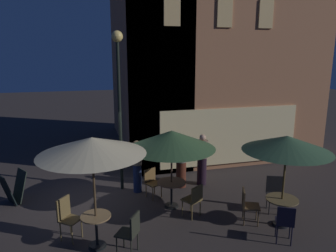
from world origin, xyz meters
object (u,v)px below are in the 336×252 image
object	(u,v)px
cafe_chair_0	(131,230)
cafe_chair_5	(247,203)
street_lamp_near_corner	(119,83)
cafe_table_1	(172,188)
menu_sandwich_board	(13,188)
patio_umbrella_1	(172,140)
patio_umbrella_0	(92,146)
patio_umbrella_2	(287,144)
cafe_chair_6	(285,221)
cafe_chair_1	(67,215)
cafe_table_0	(96,225)
patron_standing_2	(181,163)
cafe_chair_4	(275,191)
patron_standing_0	(202,160)
cafe_chair_2	(152,180)
cafe_chair_3	(194,198)
cafe_table_2	(282,205)
patron_standing_1	(137,166)

from	to	relation	value
cafe_chair_0	cafe_chair_5	bearing A→B (deg)	-136.65
street_lamp_near_corner	cafe_table_1	size ratio (longest dim) A/B	6.11
menu_sandwich_board	patio_umbrella_1	world-z (taller)	patio_umbrella_1
patio_umbrella_0	patio_umbrella_2	world-z (taller)	patio_umbrella_0
menu_sandwich_board	patio_umbrella_0	xyz separation A→B (m)	(2.19, -2.80, 1.85)
cafe_chair_0	cafe_chair_6	distance (m)	3.42
menu_sandwich_board	cafe_chair_1	world-z (taller)	cafe_chair_1
menu_sandwich_board	cafe_chair_0	size ratio (longest dim) A/B	0.98
cafe_table_0	patio_umbrella_0	distance (m)	1.80
patio_umbrella_1	patron_standing_2	world-z (taller)	patio_umbrella_1
cafe_chair_5	cafe_chair_6	bearing A→B (deg)	-47.44
patio_umbrella_1	cafe_chair_6	distance (m)	3.38
cafe_chair_0	cafe_table_1	bearing A→B (deg)	-93.76
patio_umbrella_0	cafe_chair_4	distance (m)	5.10
patio_umbrella_0	cafe_chair_4	size ratio (longest dim) A/B	2.63
patio_umbrella_2	street_lamp_near_corner	bearing A→B (deg)	137.29
street_lamp_near_corner	cafe_table_1	xyz separation A→B (m)	(1.18, -1.60, -2.80)
street_lamp_near_corner	patio_umbrella_1	bearing A→B (deg)	-53.56
cafe_chair_4	patron_standing_0	xyz separation A→B (m)	(-1.26, 2.22, 0.27)
cafe_chair_2	cafe_chair_1	bearing A→B (deg)	-81.01
cafe_chair_5	patron_standing_2	world-z (taller)	patron_standing_2
cafe_chair_4	patio_umbrella_2	bearing A→B (deg)	0.00
cafe_chair_4	cafe_chair_5	size ratio (longest dim) A/B	1.08
cafe_chair_2	menu_sandwich_board	bearing A→B (deg)	-125.16
patio_umbrella_2	cafe_chair_2	distance (m)	4.02
menu_sandwich_board	cafe_chair_4	distance (m)	7.35
patio_umbrella_1	cafe_table_0	bearing A→B (deg)	-146.74
cafe_chair_2	cafe_chair_5	xyz separation A→B (m)	(1.99, -2.13, 0.02)
cafe_table_0	cafe_chair_1	xyz separation A→B (m)	(-0.63, 0.51, 0.08)
cafe_table_1	cafe_chair_5	bearing A→B (deg)	-39.81
cafe_chair_2	cafe_chair_3	xyz separation A→B (m)	(0.80, -1.50, 0.03)
cafe_chair_5	patron_standing_2	size ratio (longest dim) A/B	0.54
cafe_chair_4	cafe_table_2	bearing A→B (deg)	-0.00
patio_umbrella_2	cafe_chair_5	bearing A→B (deg)	156.27
cafe_chair_3	cafe_table_0	bearing A→B (deg)	75.19
cafe_table_1	cafe_table_2	xyz separation A→B (m)	(2.36, -1.67, -0.02)
cafe_chair_1	patron_standing_1	xyz separation A→B (m)	(2.00, 2.13, 0.24)
street_lamp_near_corner	cafe_chair_3	size ratio (longest dim) A/B	5.43
cafe_chair_1	cafe_table_0	bearing A→B (deg)	-0.00
cafe_table_0	patron_standing_0	xyz separation A→B (m)	(3.52, 2.66, 0.32)
cafe_chair_5	cafe_chair_2	bearing A→B (deg)	156.87
menu_sandwich_board	patio_umbrella_2	world-z (taller)	patio_umbrella_2
patron_standing_2	cafe_chair_5	bearing A→B (deg)	43.86
menu_sandwich_board	cafe_chair_6	world-z (taller)	menu_sandwich_board
cafe_table_1	cafe_chair_2	world-z (taller)	cafe_chair_2
cafe_table_1	patron_standing_0	distance (m)	1.91
cafe_table_1	cafe_chair_6	bearing A→B (deg)	-50.50
patron_standing_1	patron_standing_2	world-z (taller)	patron_standing_1
cafe_table_2	cafe_chair_4	xyz separation A→B (m)	(0.29, 0.73, 0.04)
menu_sandwich_board	cafe_chair_0	xyz separation A→B (m)	(2.89, -3.26, 0.09)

